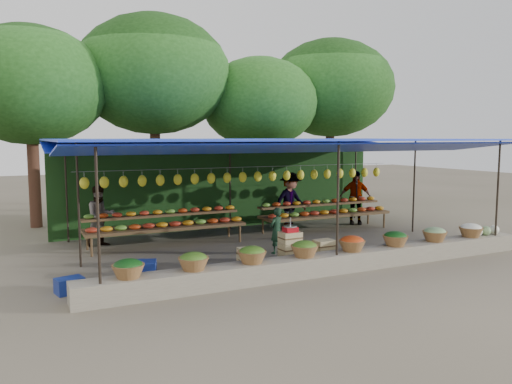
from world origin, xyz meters
name	(u,v)px	position (x,y,z in m)	size (l,w,h in m)	color
ground	(273,246)	(0.00, 0.00, 0.00)	(60.00, 60.00, 0.00)	brown
stone_curb	(333,263)	(0.00, -2.75, 0.20)	(10.60, 0.55, 0.40)	#70695A
stall_canopy	(272,145)	(0.00, 0.07, 2.67)	(10.80, 6.60, 2.82)	black
produce_baskets	(329,246)	(-0.10, -2.75, 0.56)	(8.98, 0.58, 0.34)	brown
netting_backdrop	(227,188)	(0.00, 3.15, 1.25)	(10.60, 0.06, 2.50)	#1A4117
tree_row	(209,87)	(0.50, 6.09, 4.70)	(16.51, 5.50, 7.12)	#381F14
fruit_table_left	(166,223)	(-2.49, 1.35, 0.61)	(4.21, 0.95, 0.93)	#4D3A1F
fruit_table_right	(325,211)	(2.51, 1.35, 0.61)	(4.21, 0.95, 0.93)	#4D3A1F
crate_counter	(289,252)	(-0.60, -1.93, 0.31)	(2.36, 0.36, 0.77)	tan
weighing_scale	(290,228)	(-0.57, -1.93, 0.85)	(0.31, 0.31, 0.33)	#B70E18
vendor_seated	(276,231)	(-0.28, -0.71, 0.57)	(0.42, 0.27, 1.14)	#16321E
customer_left	(101,216)	(-4.06, 2.00, 0.80)	(0.78, 0.61, 1.60)	slate
customer_mid	(290,201)	(1.61, 1.91, 0.89)	(1.15, 0.66, 1.78)	slate
customer_right	(355,198)	(4.03, 1.86, 0.88)	(1.03, 0.43, 1.76)	slate
blue_crate_front	(70,285)	(-5.20, -1.88, 0.14)	(0.48, 0.35, 0.29)	navy
blue_crate_back	(143,269)	(-3.74, -1.35, 0.16)	(0.54, 0.39, 0.32)	navy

